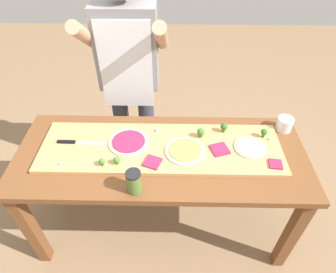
{
  "coord_description": "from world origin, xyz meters",
  "views": [
    {
      "loc": [
        0.07,
        -1.19,
        2.01
      ],
      "look_at": [
        0.04,
        0.05,
        0.87
      ],
      "focal_mm": 30.6,
      "sensor_mm": 36.0,
      "label": 1
    }
  ],
  "objects_px": {
    "pizza_slice_far_right": "(152,162)",
    "sauce_jar": "(134,182)",
    "cheese_crumble_c": "(60,164)",
    "pizza_whole_pesto_green": "(185,151)",
    "cheese_crumble_a": "(157,130)",
    "pizza_whole_beet_magenta": "(129,142)",
    "cheese_crumble_b": "(271,139)",
    "broccoli_floret_back_right": "(224,127)",
    "broccoli_floret_center_right": "(201,132)",
    "flour_cup": "(284,125)",
    "chefs_knife": "(75,142)",
    "cook_center": "(129,72)",
    "pizza_slice_near_left": "(220,149)",
    "pizza_whole_white_garlic": "(250,147)",
    "pizza_slice_far_left": "(276,164)",
    "broccoli_floret_front_right": "(102,161)",
    "broccoli_floret_front_left": "(117,160)",
    "prep_table": "(161,165)",
    "broccoli_floret_back_left": "(264,132)"
  },
  "relations": [
    {
      "from": "broccoli_floret_center_right",
      "to": "cheese_crumble_b",
      "type": "xyz_separation_m",
      "value": [
        0.43,
        -0.02,
        -0.03
      ]
    },
    {
      "from": "pizza_slice_near_left",
      "to": "cheese_crumble_a",
      "type": "height_order",
      "value": "cheese_crumble_a"
    },
    {
      "from": "pizza_whole_beet_magenta",
      "to": "cook_center",
      "type": "height_order",
      "value": "cook_center"
    },
    {
      "from": "pizza_slice_far_right",
      "to": "broccoli_floret_back_right",
      "type": "bearing_deg",
      "value": 32.37
    },
    {
      "from": "pizza_whole_white_garlic",
      "to": "pizza_slice_far_left",
      "type": "bearing_deg",
      "value": -47.36
    },
    {
      "from": "pizza_slice_near_left",
      "to": "flour_cup",
      "type": "distance_m",
      "value": 0.49
    },
    {
      "from": "pizza_slice_far_left",
      "to": "broccoli_floret_back_right",
      "type": "relative_size",
      "value": 1.09
    },
    {
      "from": "pizza_whole_beet_magenta",
      "to": "sauce_jar",
      "type": "relative_size",
      "value": 1.78
    },
    {
      "from": "pizza_slice_far_right",
      "to": "cheese_crumble_c",
      "type": "height_order",
      "value": "cheese_crumble_c"
    },
    {
      "from": "chefs_knife",
      "to": "cook_center",
      "type": "xyz_separation_m",
      "value": [
        0.29,
        0.51,
        0.19
      ]
    },
    {
      "from": "pizza_whole_pesto_green",
      "to": "cheese_crumble_a",
      "type": "xyz_separation_m",
      "value": [
        -0.17,
        0.18,
        0.0
      ]
    },
    {
      "from": "chefs_knife",
      "to": "pizza_slice_far_left",
      "type": "relative_size",
      "value": 4.15
    },
    {
      "from": "pizza_slice_far_right",
      "to": "sauce_jar",
      "type": "xyz_separation_m",
      "value": [
        -0.08,
        -0.17,
        0.04
      ]
    },
    {
      "from": "cheese_crumble_c",
      "to": "cook_center",
      "type": "xyz_separation_m",
      "value": [
        0.32,
        0.69,
        0.19
      ]
    },
    {
      "from": "pizza_whole_white_garlic",
      "to": "broccoli_floret_front_left",
      "type": "height_order",
      "value": "broccoli_floret_front_left"
    },
    {
      "from": "prep_table",
      "to": "pizza_whole_beet_magenta",
      "type": "distance_m",
      "value": 0.25
    },
    {
      "from": "flour_cup",
      "to": "sauce_jar",
      "type": "height_order",
      "value": "sauce_jar"
    },
    {
      "from": "cheese_crumble_c",
      "to": "broccoli_floret_back_right",
      "type": "bearing_deg",
      "value": 17.34
    },
    {
      "from": "pizza_whole_beet_magenta",
      "to": "cheese_crumble_c",
      "type": "distance_m",
      "value": 0.41
    },
    {
      "from": "pizza_slice_far_left",
      "to": "broccoli_floret_back_right",
      "type": "bearing_deg",
      "value": 133.21
    },
    {
      "from": "pizza_slice_near_left",
      "to": "cheese_crumble_c",
      "type": "height_order",
      "value": "cheese_crumble_c"
    },
    {
      "from": "pizza_slice_far_right",
      "to": "broccoli_floret_back_left",
      "type": "bearing_deg",
      "value": 18.89
    },
    {
      "from": "broccoli_floret_back_right",
      "to": "cheese_crumble_c",
      "type": "xyz_separation_m",
      "value": [
        -0.95,
        -0.3,
        -0.03
      ]
    },
    {
      "from": "pizza_slice_near_left",
      "to": "cook_center",
      "type": "xyz_separation_m",
      "value": [
        -0.59,
        0.55,
        0.19
      ]
    },
    {
      "from": "pizza_whole_pesto_green",
      "to": "cook_center",
      "type": "distance_m",
      "value": 0.71
    },
    {
      "from": "pizza_slice_far_left",
      "to": "broccoli_floret_center_right",
      "type": "bearing_deg",
      "value": 151.14
    },
    {
      "from": "chefs_knife",
      "to": "broccoli_floret_front_left",
      "type": "xyz_separation_m",
      "value": [
        0.28,
        -0.16,
        0.02
      ]
    },
    {
      "from": "cheese_crumble_b",
      "to": "cheese_crumble_a",
      "type": "bearing_deg",
      "value": 174.33
    },
    {
      "from": "pizza_slice_far_left",
      "to": "broccoli_floret_front_left",
      "type": "height_order",
      "value": "broccoli_floret_front_left"
    },
    {
      "from": "broccoli_floret_back_right",
      "to": "cheese_crumble_a",
      "type": "bearing_deg",
      "value": -179.5
    },
    {
      "from": "prep_table",
      "to": "broccoli_floret_back_right",
      "type": "xyz_separation_m",
      "value": [
        0.39,
        0.17,
        0.17
      ]
    },
    {
      "from": "pizza_slice_far_right",
      "to": "pizza_slice_near_left",
      "type": "bearing_deg",
      "value": 15.63
    },
    {
      "from": "broccoli_floret_front_left",
      "to": "pizza_whole_pesto_green",
      "type": "bearing_deg",
      "value": 15.17
    },
    {
      "from": "cheese_crumble_b",
      "to": "sauce_jar",
      "type": "bearing_deg",
      "value": -154.86
    },
    {
      "from": "chefs_knife",
      "to": "broccoli_floret_front_right",
      "type": "height_order",
      "value": "broccoli_floret_front_right"
    },
    {
      "from": "pizza_whole_white_garlic",
      "to": "cheese_crumble_b",
      "type": "xyz_separation_m",
      "value": [
        0.14,
        0.07,
        -0.0
      ]
    },
    {
      "from": "broccoli_floret_front_right",
      "to": "pizza_whole_white_garlic",
      "type": "bearing_deg",
      "value": 10.09
    },
    {
      "from": "pizza_slice_near_left",
      "to": "prep_table",
      "type": "bearing_deg",
      "value": -178.9
    },
    {
      "from": "pizza_slice_far_left",
      "to": "broccoli_floret_front_right",
      "type": "bearing_deg",
      "value": -178.69
    },
    {
      "from": "broccoli_floret_center_right",
      "to": "cheese_crumble_a",
      "type": "relative_size",
      "value": 4.06
    },
    {
      "from": "chefs_knife",
      "to": "cheese_crumble_b",
      "type": "height_order",
      "value": "chefs_knife"
    },
    {
      "from": "broccoli_floret_front_right",
      "to": "sauce_jar",
      "type": "bearing_deg",
      "value": -37.44
    },
    {
      "from": "broccoli_floret_center_right",
      "to": "flour_cup",
      "type": "relative_size",
      "value": 0.63
    },
    {
      "from": "cheese_crumble_c",
      "to": "sauce_jar",
      "type": "height_order",
      "value": "sauce_jar"
    },
    {
      "from": "pizza_slice_far_right",
      "to": "cheese_crumble_a",
      "type": "xyz_separation_m",
      "value": [
        0.01,
        0.27,
        0.0
      ]
    },
    {
      "from": "chefs_knife",
      "to": "cheese_crumble_a",
      "type": "distance_m",
      "value": 0.51
    },
    {
      "from": "chefs_knife",
      "to": "cheese_crumble_a",
      "type": "bearing_deg",
      "value": 13.5
    },
    {
      "from": "pizza_whole_pesto_green",
      "to": "broccoli_floret_center_right",
      "type": "xyz_separation_m",
      "value": [
        0.1,
        0.13,
        0.03
      ]
    },
    {
      "from": "pizza_slice_far_left",
      "to": "pizza_slice_far_right",
      "type": "bearing_deg",
      "value": 179.95
    },
    {
      "from": "prep_table",
      "to": "pizza_whole_beet_magenta",
      "type": "xyz_separation_m",
      "value": [
        -0.2,
        0.06,
        0.14
      ]
    }
  ]
}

